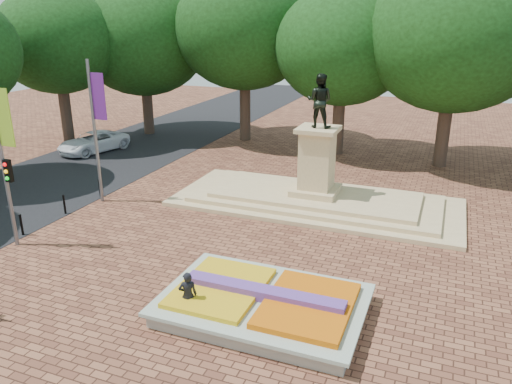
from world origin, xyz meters
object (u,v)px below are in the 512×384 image
flower_bed (264,303)px  pedestrian (188,295)px  monument (316,188)px  van (93,142)px

flower_bed → pedestrian: size_ratio=4.03×
monument → van: bearing=165.8°
flower_bed → van: size_ratio=1.28×
monument → pedestrian: (-1.09, -11.03, -0.10)m
van → pedestrian: pedestrian is taller
flower_bed → van: bearing=141.4°
flower_bed → pedestrian: 2.38m
van → monument: bearing=1.4°
van → pedestrian: 22.00m
monument → flower_bed: bearing=-84.1°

